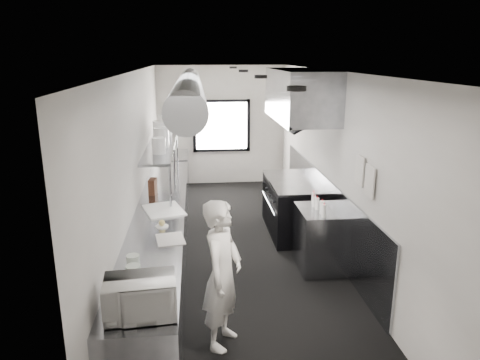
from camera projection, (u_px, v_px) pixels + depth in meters
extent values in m
cube|color=black|center=(237.00, 250.00, 7.22)|extent=(3.00, 8.00, 0.01)
cube|color=silver|center=(237.00, 71.00, 6.47)|extent=(3.00, 8.00, 0.01)
cube|color=beige|center=(221.00, 126.00, 10.68)|extent=(3.00, 0.02, 2.80)
cube|color=beige|center=(293.00, 308.00, 3.01)|extent=(3.00, 0.02, 2.80)
cube|color=beige|center=(137.00, 168.00, 6.70)|extent=(0.02, 8.00, 2.80)
cube|color=beige|center=(333.00, 163.00, 6.99)|extent=(0.02, 8.00, 2.80)
cube|color=gray|center=(324.00, 209.00, 7.50)|extent=(0.03, 5.50, 1.10)
cylinder|color=#989CA0|center=(189.00, 87.00, 6.85)|extent=(0.40, 6.40, 0.40)
cube|color=white|center=(222.00, 126.00, 10.64)|extent=(1.20, 0.03, 1.10)
cube|color=black|center=(221.00, 101.00, 10.51)|extent=(1.36, 0.03, 0.08)
cube|color=black|center=(222.00, 150.00, 10.81)|extent=(1.36, 0.03, 0.08)
cube|color=black|center=(194.00, 126.00, 10.60)|extent=(0.08, 0.03, 1.25)
cube|color=black|center=(248.00, 125.00, 10.72)|extent=(0.08, 0.03, 1.25)
cube|color=gray|center=(300.00, 95.00, 7.35)|extent=(0.80, 2.20, 0.80)
cube|color=gray|center=(277.00, 119.00, 7.42)|extent=(0.05, 2.20, 0.05)
cube|color=black|center=(295.00, 115.00, 7.44)|extent=(0.50, 2.10, 0.28)
cube|color=gray|center=(162.00, 240.00, 6.51)|extent=(0.70, 6.00, 0.90)
cube|color=gray|center=(161.00, 145.00, 7.65)|extent=(0.45, 3.00, 0.04)
cylinder|color=gray|center=(170.00, 186.00, 6.42)|extent=(0.04, 0.04, 0.66)
cylinder|color=gray|center=(174.00, 164.00, 7.76)|extent=(0.04, 0.04, 0.66)
cylinder|color=gray|center=(177.00, 147.00, 9.10)|extent=(0.04, 0.04, 0.66)
cube|color=black|center=(293.00, 208.00, 7.87)|extent=(0.85, 1.60, 0.90)
cube|color=gray|center=(294.00, 182.00, 7.75)|extent=(0.85, 1.60, 0.04)
cube|color=gray|center=(270.00, 208.00, 7.83)|extent=(0.03, 1.55, 0.80)
cylinder|color=gray|center=(269.00, 203.00, 7.80)|extent=(0.03, 1.30, 0.03)
cube|color=gray|center=(321.00, 239.00, 6.54)|extent=(0.65, 0.80, 0.90)
cube|color=gray|center=(173.00, 174.00, 10.06)|extent=(0.70, 1.20, 0.90)
cube|color=beige|center=(360.00, 170.00, 5.78)|extent=(0.02, 0.28, 0.38)
cube|color=beige|center=(370.00, 181.00, 5.46)|extent=(0.02, 0.28, 0.38)
imported|color=silver|center=(222.00, 275.00, 4.70)|extent=(0.60, 0.70, 1.63)
imported|color=white|center=(140.00, 297.00, 3.79)|extent=(0.59, 0.47, 0.33)
cylinder|color=#B6C4B4|center=(133.00, 271.00, 4.49)|extent=(0.18, 0.18, 0.11)
cylinder|color=#B6C4B4|center=(133.00, 260.00, 4.74)|extent=(0.16, 0.16, 0.10)
cube|color=white|center=(170.00, 239.00, 5.38)|extent=(0.38, 0.45, 0.01)
cylinder|color=white|center=(162.00, 226.00, 5.78)|extent=(0.18, 0.18, 0.01)
sphere|color=#D6C270|center=(162.00, 223.00, 5.76)|extent=(0.08, 0.08, 0.08)
cube|color=white|center=(164.00, 210.00, 6.37)|extent=(0.67, 0.78, 0.02)
cube|color=#522F1D|center=(153.00, 186.00, 7.11)|extent=(0.13, 0.23, 0.24)
cylinder|color=white|center=(159.00, 146.00, 6.86)|extent=(0.25, 0.25, 0.25)
cylinder|color=white|center=(161.00, 138.00, 7.31)|extent=(0.30, 0.30, 0.32)
cylinder|color=white|center=(161.00, 132.00, 7.71)|extent=(0.27, 0.27, 0.37)
cylinder|color=white|center=(165.00, 126.00, 8.33)|extent=(0.26, 0.26, 0.38)
cylinder|color=white|center=(324.00, 211.00, 6.10)|extent=(0.08, 0.08, 0.18)
cylinder|color=white|center=(322.00, 207.00, 6.23)|extent=(0.08, 0.08, 0.19)
cylinder|color=white|center=(317.00, 204.00, 6.40)|extent=(0.07, 0.07, 0.17)
cylinder|color=white|center=(314.00, 201.00, 6.51)|extent=(0.07, 0.07, 0.16)
cylinder|color=white|center=(314.00, 198.00, 6.63)|extent=(0.07, 0.07, 0.18)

